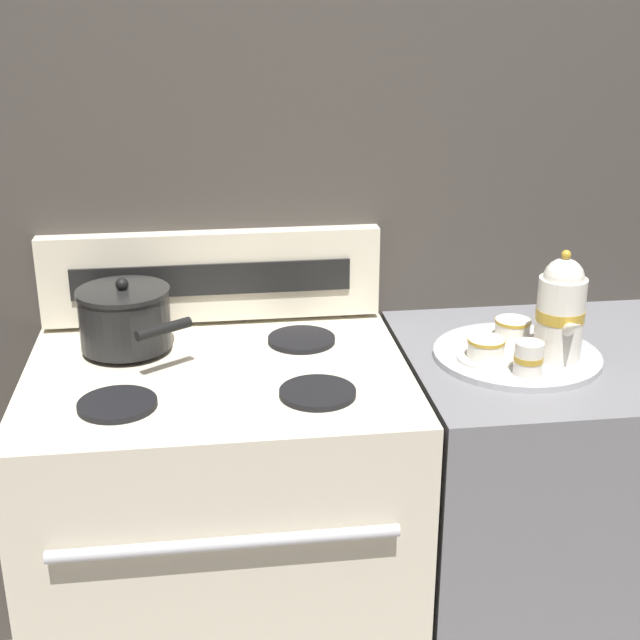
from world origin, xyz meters
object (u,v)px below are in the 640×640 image
saucepan (125,318)px  teapot (561,309)px  teacup_left (512,330)px  creamer_jug (529,358)px  teacup_right (486,349)px  stove (225,551)px  serving_tray (517,355)px

saucepan → teapot: 0.92m
teacup_left → creamer_jug: 0.19m
teapot → teacup_right: bearing=176.7°
stove → saucepan: size_ratio=3.25×
creamer_jug → teacup_left: bearing=80.6°
teacup_right → creamer_jug: 0.10m
teapot → teacup_left: (-0.06, 0.11, -0.09)m
saucepan → creamer_jug: (0.81, -0.26, -0.03)m
teacup_right → creamer_jug: (0.06, -0.08, 0.01)m
teapot → serving_tray: bearing=153.3°
saucepan → serving_tray: bearing=-10.3°
saucepan → teacup_left: saucepan is taller
serving_tray → teacup_right: 0.09m
stove → creamer_jug: creamer_jug is taller
teapot → teacup_right: size_ratio=1.97×
stove → creamer_jug: (0.62, -0.12, 0.49)m
serving_tray → saucepan: bearing=169.7°
teapot → creamer_jug: bearing=-140.9°
teacup_right → stove: bearing=175.8°
saucepan → teacup_left: size_ratio=2.32×
teapot → creamer_jug: 0.14m
serving_tray → teacup_left: teacup_left is taller
stove → teacup_left: bearing=5.3°
serving_tray → teacup_left: 0.08m
serving_tray → teapot: teapot is taller
teacup_left → creamer_jug: bearing=-99.4°
saucepan → teacup_right: bearing=-13.4°
stove → teacup_right: size_ratio=7.55×
saucepan → teapot: bearing=-11.7°
stove → serving_tray: (0.64, -0.01, 0.45)m
stove → teacup_right: (0.56, -0.04, 0.48)m
teacup_right → teapot: bearing=-3.3°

